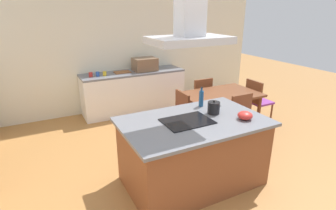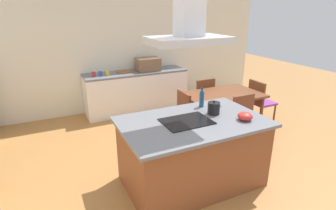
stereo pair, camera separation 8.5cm
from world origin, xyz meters
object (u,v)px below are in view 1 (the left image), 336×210
countertop_microwave (145,64)px  chair_facing_back_wall (200,96)px  coffee_mug_red (91,75)px  chair_facing_island (245,118)px  chair_at_right_end (257,99)px  olive_oil_bottle (201,98)px  chair_at_left_end (177,114)px  mixing_bowl (245,115)px  dining_table (220,98)px  tea_kettle (214,108)px  coffee_mug_yellow (105,74)px  cutting_board (122,72)px  cooktop (187,121)px  coffee_mug_blue (98,74)px  range_hood (190,20)px

countertop_microwave → chair_facing_back_wall: bearing=-55.6°
coffee_mug_red → chair_facing_island: size_ratio=0.10×
chair_at_right_end → olive_oil_bottle: bearing=-158.5°
countertop_microwave → chair_at_left_end: bearing=-95.2°
mixing_bowl → dining_table: (0.70, 1.38, -0.28)m
tea_kettle → chair_at_right_end: tea_kettle is taller
chair_at_left_end → coffee_mug_yellow: bearing=114.1°
coffee_mug_red → coffee_mug_yellow: size_ratio=1.00×
tea_kettle → countertop_microwave: size_ratio=0.43×
cutting_board → chair_at_left_end: cutting_board is taller
cooktop → olive_oil_bottle: olive_oil_bottle is taller
olive_oil_bottle → chair_facing_island: olive_oil_bottle is taller
chair_facing_island → chair_at_left_end: (-0.92, 0.67, 0.00)m
cooktop → dining_table: cooktop is taller
cooktop → coffee_mug_yellow: (-0.29, 2.82, 0.04)m
cooktop → olive_oil_bottle: size_ratio=2.12×
coffee_mug_blue → chair_facing_back_wall: bearing=-30.3°
mixing_bowl → cutting_board: size_ratio=0.55×
tea_kettle → chair_at_left_end: (0.02, 1.04, -0.47)m
coffee_mug_blue → coffee_mug_yellow: 0.14m
coffee_mug_blue → coffee_mug_yellow: bearing=-8.9°
mixing_bowl → chair_facing_island: mixing_bowl is taller
coffee_mug_yellow → chair_facing_island: 2.94m
cooktop → countertop_microwave: countertop_microwave is taller
coffee_mug_yellow → chair_at_left_end: size_ratio=0.10×
mixing_bowl → coffee_mug_blue: mixing_bowl is taller
mixing_bowl → chair_at_right_end: mixing_bowl is taller
countertop_microwave → chair_at_left_end: (-0.16, -1.77, -0.53)m
chair_at_left_end → cooktop: bearing=-113.1°
coffee_mug_yellow → cutting_board: bearing=15.0°
olive_oil_bottle → range_hood: 1.24m
countertop_microwave → coffee_mug_red: size_ratio=5.56×
coffee_mug_yellow → chair_facing_island: size_ratio=0.10×
chair_facing_island → chair_at_left_end: bearing=144.0°
coffee_mug_blue → chair_facing_island: size_ratio=0.10×
chair_facing_back_wall → range_hood: range_hood is taller
coffee_mug_yellow → cutting_board: coffee_mug_yellow is taller
tea_kettle → cutting_board: tea_kettle is taller
chair_at_left_end → coffee_mug_blue: bearing=117.6°
cooktop → chair_facing_island: 1.51m
cutting_board → mixing_bowl: bearing=-80.0°
cooktop → chair_at_right_end: cooktop is taller
chair_at_left_end → dining_table: bearing=0.0°
mixing_bowl → chair_facing_island: 1.10m
coffee_mug_yellow → coffee_mug_blue: bearing=171.1°
dining_table → chair_facing_back_wall: (0.00, 0.67, -0.16)m
countertop_microwave → chair_facing_island: countertop_microwave is taller
olive_oil_bottle → countertop_microwave: 2.50m
dining_table → olive_oil_bottle: bearing=-141.9°
coffee_mug_blue → dining_table: (1.82, -1.73, -0.28)m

